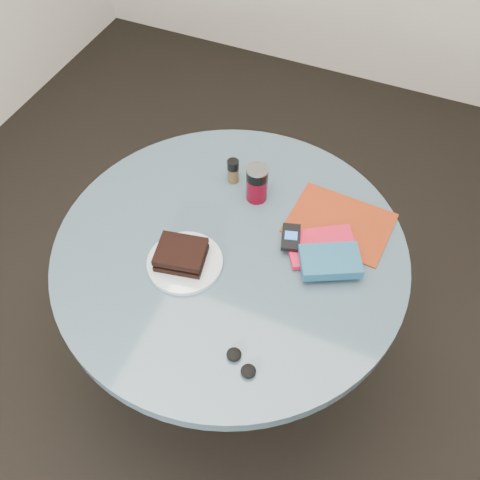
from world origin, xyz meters
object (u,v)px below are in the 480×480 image
at_px(plate, 185,262).
at_px(novel, 330,261).
at_px(sandwich, 181,255).
at_px(soda_can, 257,183).
at_px(mp3_player, 291,237).
at_px(pepper_grinder, 233,171).
at_px(magazine, 340,223).
at_px(red_book, 322,247).
at_px(headphones, 241,363).
at_px(table, 231,280).

relative_size(plate, novel, 1.30).
bearing_deg(novel, sandwich, 173.23).
xyz_separation_m(plate, novel, (0.37, 0.14, 0.03)).
xyz_separation_m(soda_can, mp3_player, (0.15, -0.13, -0.03)).
height_order(pepper_grinder, magazine, pepper_grinder).
distance_m(plate, sandwich, 0.03).
xyz_separation_m(sandwich, red_book, (0.34, 0.19, -0.02)).
relative_size(magazine, red_book, 1.52).
xyz_separation_m(red_book, headphones, (-0.07, -0.41, -0.00)).
xyz_separation_m(magazine, mp3_player, (-0.11, -0.13, 0.03)).
bearing_deg(plate, magazine, 41.27).
height_order(table, red_book, red_book).
relative_size(table, soda_can, 8.24).
bearing_deg(headphones, novel, 72.77).
relative_size(table, pepper_grinder, 12.14).
height_order(soda_can, pepper_grinder, soda_can).
bearing_deg(plate, headphones, -39.38).
xyz_separation_m(table, pepper_grinder, (-0.10, 0.24, 0.21)).
xyz_separation_m(table, soda_can, (-0.00, 0.21, 0.22)).
bearing_deg(table, novel, 8.06).
distance_m(sandwich, pepper_grinder, 0.34).
bearing_deg(mp3_player, headphones, -87.52).
bearing_deg(soda_can, red_book, -24.78).
height_order(table, plate, plate).
relative_size(soda_can, novel, 0.76).
bearing_deg(soda_can, magazine, 0.03).
height_order(plate, mp3_player, mp3_player).
bearing_deg(mp3_player, red_book, 9.35).
distance_m(soda_can, red_book, 0.27).
height_order(plate, headphones, headphones).
relative_size(sandwich, novel, 0.93).
relative_size(mp3_player, headphones, 1.02).
xyz_separation_m(soda_can, red_book, (0.24, -0.11, -0.05)).
distance_m(sandwich, red_book, 0.39).
bearing_deg(red_book, magazine, 48.15).
xyz_separation_m(red_book, novel, (0.04, -0.06, 0.02)).
height_order(table, magazine, magazine).
bearing_deg(novel, soda_can, 122.32).
bearing_deg(magazine, table, -137.57).
bearing_deg(magazine, soda_can, -176.17).
height_order(soda_can, magazine, soda_can).
relative_size(soda_can, headphones, 1.22).
relative_size(plate, soda_can, 1.71).
height_order(novel, headphones, novel).
distance_m(pepper_grinder, mp3_player, 0.30).
xyz_separation_m(table, magazine, (0.26, 0.21, 0.17)).
bearing_deg(red_book, soda_can, 124.09).
bearing_deg(pepper_grinder, novel, -28.61).
distance_m(soda_can, novel, 0.33).
bearing_deg(pepper_grinder, red_book, -23.87).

